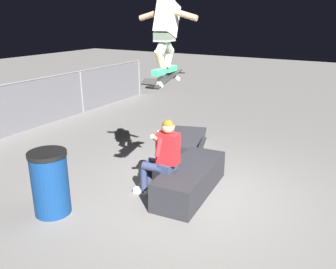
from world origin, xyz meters
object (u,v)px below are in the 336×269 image
at_px(skateboard, 165,78).
at_px(trash_bin, 50,183).
at_px(person_sitting_on_ledge, 162,154).
at_px(ledge_box_main, 190,179).
at_px(kicker_ramp, 187,144).
at_px(skater_airborne, 166,28).

bearing_deg(skateboard, trash_bin, 133.04).
xyz_separation_m(person_sitting_on_ledge, trash_bin, (-1.29, 1.13, -0.23)).
xyz_separation_m(ledge_box_main, skateboard, (-0.44, 0.23, 1.73)).
distance_m(skateboard, kicker_ramp, 3.10).
xyz_separation_m(person_sitting_on_ledge, kicker_ramp, (2.19, 0.69, -0.66)).
height_order(kicker_ramp, trash_bin, trash_bin).
distance_m(ledge_box_main, skateboard, 1.80).
bearing_deg(kicker_ramp, person_sitting_on_ledge, -162.49).
height_order(skateboard, kicker_ramp, skateboard).
bearing_deg(person_sitting_on_ledge, skater_airborne, -117.22).
bearing_deg(ledge_box_main, person_sitting_on_ledge, 132.12).
bearing_deg(skater_airborne, ledge_box_main, -31.38).
bearing_deg(kicker_ramp, skater_airborne, -160.19).
relative_size(ledge_box_main, skater_airborne, 1.56).
bearing_deg(trash_bin, skateboard, -46.96).
relative_size(skateboard, skater_airborne, 0.92).
distance_m(ledge_box_main, person_sitting_on_ledge, 0.68).
height_order(ledge_box_main, skater_airborne, skater_airborne).
bearing_deg(ledge_box_main, skater_airborne, 148.62).
xyz_separation_m(skateboard, kicker_ramp, (2.31, 0.82, -1.90)).
height_order(ledge_box_main, person_sitting_on_ledge, person_sitting_on_ledge).
bearing_deg(skateboard, person_sitting_on_ledge, 46.60).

